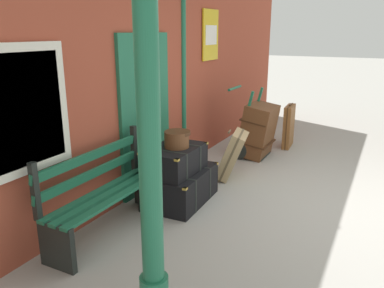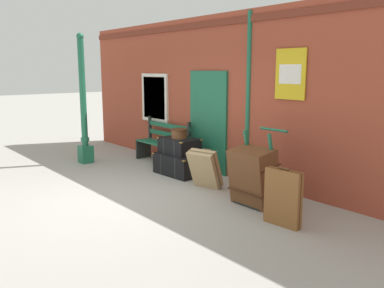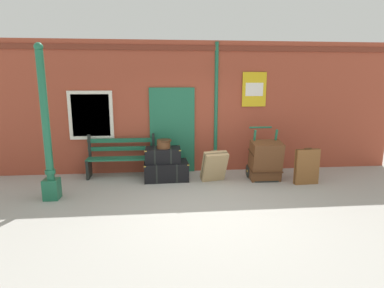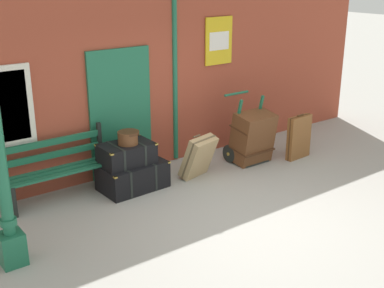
{
  "view_description": "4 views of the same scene",
  "coord_description": "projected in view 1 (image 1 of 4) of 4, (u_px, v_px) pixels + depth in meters",
  "views": [
    {
      "loc": [
        -4.69,
        -0.43,
        2.12
      ],
      "look_at": [
        -0.22,
        1.87,
        0.65
      ],
      "focal_mm": 36.24,
      "sensor_mm": 36.0,
      "label": 1
    },
    {
      "loc": [
        5.73,
        -3.16,
        2.13
      ],
      "look_at": [
        -0.33,
        1.86,
        0.67
      ],
      "focal_mm": 37.85,
      "sensor_mm": 36.0,
      "label": 2
    },
    {
      "loc": [
        -0.72,
        -5.14,
        2.24
      ],
      "look_at": [
        -0.05,
        1.79,
        0.83
      ],
      "focal_mm": 28.98,
      "sensor_mm": 36.0,
      "label": 3
    },
    {
      "loc": [
        -4.26,
        -4.58,
        3.28
      ],
      "look_at": [
        0.35,
        1.62,
        0.58
      ],
      "focal_mm": 47.27,
      "sensor_mm": 36.0,
      "label": 4
    }
  ],
  "objects": [
    {
      "name": "brick_facade",
      "position": [
        153.0,
        69.0,
        5.45
      ],
      "size": [
        10.4,
        0.35,
        3.2
      ],
      "color": "#9E422D",
      "rests_on": "ground"
    },
    {
      "name": "suitcase_beige",
      "position": [
        232.0,
        154.0,
        5.72
      ],
      "size": [
        0.62,
        0.55,
        0.72
      ],
      "color": "tan",
      "rests_on": "ground"
    },
    {
      "name": "platform_bench",
      "position": [
        104.0,
        194.0,
        4.15
      ],
      "size": [
        1.6,
        0.43,
        1.01
      ],
      "color": "#1E6647",
      "rests_on": "ground"
    },
    {
      "name": "ground_plane",
      "position": [
        334.0,
        209.0,
        4.78
      ],
      "size": [
        60.0,
        60.0,
        0.0
      ],
      "primitive_type": "plane",
      "color": "#A3A099"
    },
    {
      "name": "round_hatbox",
      "position": [
        177.0,
        138.0,
        4.75
      ],
      "size": [
        0.33,
        0.32,
        0.2
      ],
      "color": "brown",
      "rests_on": "steamer_trunk_middle"
    },
    {
      "name": "steamer_trunk_base",
      "position": [
        180.0,
        186.0,
        4.96
      ],
      "size": [
        1.03,
        0.69,
        0.43
      ],
      "color": "black",
      "rests_on": "ground"
    },
    {
      "name": "lamp_post",
      "position": [
        151.0,
        204.0,
        2.36
      ],
      "size": [
        0.28,
        0.28,
        2.92
      ],
      "color": "#1E6647",
      "rests_on": "ground"
    },
    {
      "name": "suitcase_slate",
      "position": [
        289.0,
        126.0,
        7.28
      ],
      "size": [
        0.55,
        0.17,
        0.83
      ],
      "color": "brown",
      "rests_on": "ground"
    },
    {
      "name": "steamer_trunk_middle",
      "position": [
        175.0,
        160.0,
        4.82
      ],
      "size": [
        0.81,
        0.55,
        0.33
      ],
      "color": "black",
      "rests_on": "steamer_trunk_base"
    },
    {
      "name": "large_brown_trunk",
      "position": [
        258.0,
        130.0,
        6.69
      ],
      "size": [
        0.7,
        0.57,
        0.94
      ],
      "color": "brown",
      "rests_on": "ground"
    },
    {
      "name": "porters_trolley",
      "position": [
        248.0,
        140.0,
        6.82
      ],
      "size": [
        0.71,
        0.64,
        1.19
      ],
      "color": "black",
      "rests_on": "ground"
    }
  ]
}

